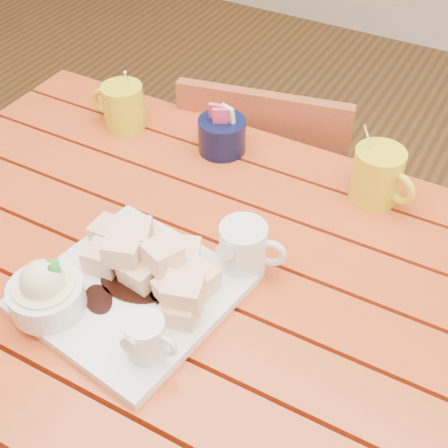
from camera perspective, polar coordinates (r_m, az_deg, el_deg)
The scene contains 7 objects.
table at distance 1.12m, azimuth -3.02°, elevation -7.03°, with size 1.20×0.79×0.75m.
dessert_plate at distance 0.97m, azimuth -9.86°, elevation -5.56°, with size 0.32×0.32×0.12m.
coffee_mug_left at distance 1.34m, azimuth -9.27°, elevation 10.64°, with size 0.12×0.09×0.14m.
coffee_mug_right at distance 1.16m, azimuth 13.93°, elevation 4.39°, with size 0.13×0.09×0.15m.
cream_pitcher at distance 0.99m, azimuth 1.84°, elevation -2.25°, with size 0.11×0.09×0.09m.
sugar_caddy at distance 1.25m, azimuth -0.19°, elevation 8.20°, with size 0.10×0.10×0.10m.
chair_far at distance 1.62m, azimuth 3.98°, elevation 2.59°, with size 0.46×0.46×0.81m.
Camera 1 is at (0.40, -0.60, 1.49)m, focal length 50.00 mm.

